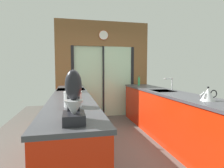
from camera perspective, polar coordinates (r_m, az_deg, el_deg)
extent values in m
cube|color=#4C4742|center=(3.79, 2.24, -16.42)|extent=(5.04, 7.60, 0.02)
cube|color=brown|center=(5.40, -2.74, 15.21)|extent=(2.64, 0.08, 0.70)
cube|color=#B2D1AD|center=(5.28, -7.22, 0.70)|extent=(0.80, 0.02, 2.00)
cube|color=#B2D1AD|center=(5.38, 1.76, 0.81)|extent=(0.80, 0.02, 2.00)
cube|color=black|center=(5.24, -12.00, 0.61)|extent=(0.08, 0.10, 2.00)
cube|color=black|center=(5.53, 6.14, 0.88)|extent=(0.08, 0.10, 2.00)
cube|color=black|center=(5.31, -2.68, 0.76)|extent=(0.04, 0.10, 2.00)
cube|color=brown|center=(5.24, -14.73, 0.57)|extent=(0.42, 0.08, 2.00)
cube|color=brown|center=(5.61, 8.56, 0.91)|extent=(0.42, 0.08, 2.00)
cylinder|color=white|center=(5.33, -2.62, 14.80)|extent=(0.24, 0.03, 0.24)
torus|color=#DB4C23|center=(5.33, -2.62, 14.80)|extent=(0.26, 0.02, 0.26)
cube|color=red|center=(2.66, -12.30, -15.45)|extent=(0.58, 2.55, 0.88)
cube|color=red|center=(4.79, -12.43, -6.51)|extent=(0.58, 0.65, 0.88)
cube|color=#3D3D42|center=(3.16, -12.49, -3.67)|extent=(0.62, 3.80, 0.04)
cube|color=red|center=(3.73, 17.36, -9.74)|extent=(0.58, 3.80, 0.88)
cube|color=#3D3D42|center=(3.64, 17.53, -2.70)|extent=(0.62, 3.80, 0.04)
cube|color=#B7BABC|center=(3.85, 15.40, -2.36)|extent=(0.40, 0.48, 0.05)
cylinder|color=#B7BABC|center=(3.93, 18.02, -0.06)|extent=(0.02, 0.02, 0.25)
cylinder|color=#B7BABC|center=(3.88, 16.92, 1.62)|extent=(0.18, 0.02, 0.02)
cube|color=#B7BABC|center=(4.17, -12.40, -8.12)|extent=(0.58, 0.60, 0.88)
cube|color=black|center=(4.17, -8.33, -7.50)|extent=(0.01, 0.48, 0.28)
cube|color=black|center=(4.10, -12.51, -1.76)|extent=(0.58, 0.60, 0.03)
cylinder|color=#B7BABC|center=(3.94, -8.11, -3.48)|extent=(0.02, 0.04, 0.04)
cylinder|color=#B7BABC|center=(4.12, -8.31, -3.14)|extent=(0.02, 0.04, 0.04)
cylinder|color=#B7BABC|center=(4.30, -8.48, -2.83)|extent=(0.02, 0.04, 0.04)
cylinder|color=silver|center=(3.15, -12.13, -3.25)|extent=(0.07, 0.07, 0.01)
cone|color=silver|center=(3.14, -12.14, -2.53)|extent=(0.15, 0.15, 0.07)
cube|color=black|center=(3.64, -12.22, -0.59)|extent=(0.08, 0.14, 0.21)
cylinder|color=black|center=(3.64, -12.82, 1.34)|extent=(0.02, 0.02, 0.05)
cylinder|color=black|center=(3.63, -12.54, 1.63)|extent=(0.02, 0.02, 0.09)
cylinder|color=black|center=(3.64, -12.25, 1.37)|extent=(0.02, 0.02, 0.05)
cylinder|color=black|center=(3.64, -11.97, 1.36)|extent=(0.02, 0.02, 0.05)
cylinder|color=black|center=(3.64, -11.69, 1.46)|extent=(0.02, 0.02, 0.07)
cube|color=black|center=(1.51, -11.66, -10.14)|extent=(0.17, 0.26, 0.08)
cube|color=black|center=(1.58, -11.80, -4.32)|extent=(0.10, 0.08, 0.20)
ellipsoid|color=black|center=(1.46, -11.82, -0.31)|extent=(0.13, 0.12, 0.24)
cone|color=#B7BABC|center=(1.47, -11.69, -7.40)|extent=(0.15, 0.15, 0.13)
cylinder|color=#B7BABC|center=(2.15, -11.96, -4.70)|extent=(0.20, 0.20, 0.16)
cylinder|color=#B7BABC|center=(2.14, -12.00, -2.40)|extent=(0.20, 0.20, 0.01)
sphere|color=black|center=(2.14, -12.00, -1.97)|extent=(0.03, 0.03, 0.03)
cone|color=#B7BABC|center=(2.81, 27.44, -2.91)|extent=(0.19, 0.19, 0.17)
sphere|color=black|center=(2.80, 27.51, -0.95)|extent=(0.03, 0.03, 0.03)
cylinder|color=#B7BABC|center=(2.75, 26.09, -2.82)|extent=(0.08, 0.02, 0.07)
torus|color=black|center=(2.86, 28.83, -2.65)|extent=(0.11, 0.01, 0.11)
cylinder|color=#339E56|center=(5.06, 8.29, 0.79)|extent=(0.05, 0.05, 0.20)
cylinder|color=#339E56|center=(5.05, 8.31, 2.17)|extent=(0.02, 0.02, 0.04)
cylinder|color=black|center=(5.05, 8.31, 2.46)|extent=(0.03, 0.03, 0.01)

